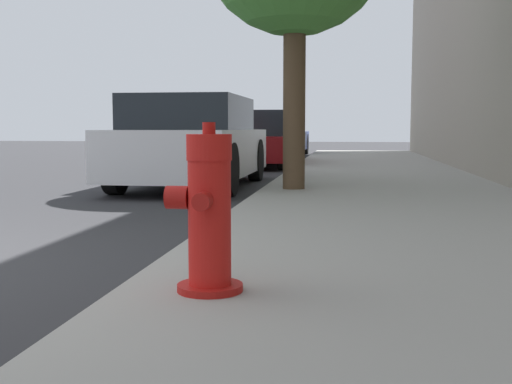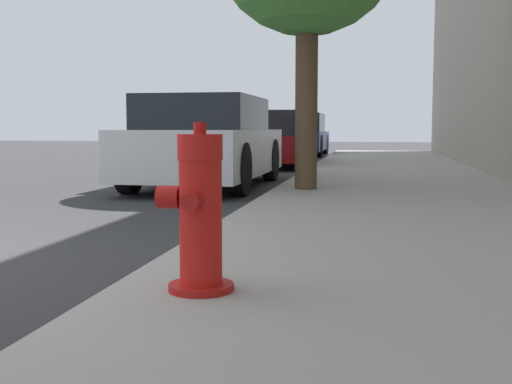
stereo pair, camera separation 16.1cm
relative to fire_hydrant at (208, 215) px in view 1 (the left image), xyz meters
The scene contains 5 objects.
sidewalk_slab 1.29m from the fire_hydrant, 15.59° to the left, with size 3.29×40.00×0.11m.
fire_hydrant is the anchor object (origin of this frame).
parked_car_near 6.88m from the fire_hydrant, 104.47° to the left, with size 1.78×4.18×1.39m.
parked_car_mid 12.23m from the fire_hydrant, 97.01° to the left, with size 1.69×4.13×1.31m.
parked_car_far 18.32m from the fire_hydrant, 95.04° to the left, with size 1.72×4.24×1.39m.
Camera 1 is at (3.26, -3.35, 0.91)m, focal length 45.00 mm.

